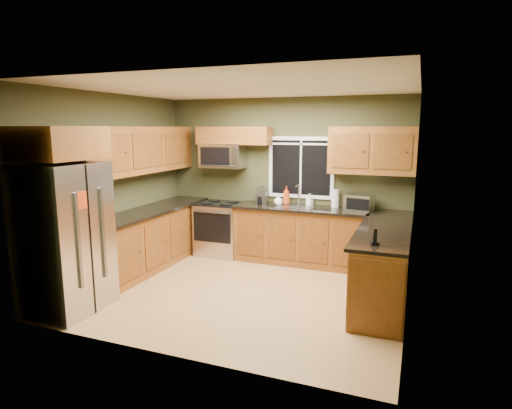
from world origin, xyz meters
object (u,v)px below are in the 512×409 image
Objects in this scene: soap_bottle_c at (278,200)px; cordless_phone at (375,240)px; soap_bottle_a at (286,195)px; soap_bottle_b at (310,199)px; toaster_oven at (359,203)px; range at (220,228)px; kettle at (262,195)px; paper_towel_roll at (335,198)px; microwave at (223,156)px; refrigerator at (67,238)px; coffee_maker at (261,197)px.

soap_bottle_c is 2.60m from cordless_phone.
soap_bottle_b is at bearing 9.01° from soap_bottle_a.
toaster_oven is at bearing 102.59° from cordless_phone.
toaster_oven is at bearing 0.13° from soap_bottle_c.
range is 3.19× the size of kettle.
paper_towel_roll is 1.64× the size of soap_bottle_b.
microwave is at bearing 174.25° from soap_bottle_c.
soap_bottle_b is (-0.83, 0.20, -0.03)m from toaster_oven.
microwave is 1.67× the size of toaster_oven.
toaster_oven is (2.36, 0.03, 0.60)m from range.
soap_bottle_b is 1.05× the size of cordless_phone.
refrigerator is at bearing -121.98° from soap_bottle_a.
range is at bearing -173.86° from paper_towel_roll.
microwave is 3.97× the size of soap_bottle_b.
refrigerator reaches higher than range.
soap_bottle_c is (-1.31, -0.00, -0.04)m from toaster_oven.
paper_towel_roll is (-0.40, 0.18, 0.01)m from toaster_oven.
refrigerator reaches higher than soap_bottle_c.
refrigerator is 3.16m from coffee_maker.
range is 0.96m from kettle.
range is at bearing -179.19° from toaster_oven.
refrigerator is at bearing -137.37° from toaster_oven.
soap_bottle_b is (0.81, 0.06, -0.04)m from kettle.
coffee_maker is 2.82m from cordless_phone.
cordless_phone is at bearing -34.23° from range.
refrigerator is at bearing -103.97° from range.
toaster_oven is at bearing -0.37° from coffee_maker.
coffee_maker is (0.74, -0.09, -0.67)m from microwave.
microwave is at bearing 90.02° from range.
soap_bottle_a is (1.84, 2.94, 0.19)m from refrigerator.
cordless_phone is (2.05, -1.94, -0.07)m from coffee_maker.
soap_bottle_b is (1.53, 0.09, -0.69)m from microwave.
soap_bottle_b is 0.52m from soap_bottle_c.
soap_bottle_a is (1.15, 0.17, 0.62)m from range.
soap_bottle_a reaches higher than soap_bottle_b.
microwave is 2.42× the size of paper_towel_roll.
paper_towel_roll is at bearing 48.42° from refrigerator.
range is 2.06× the size of toaster_oven.
microwave reaches higher than refrigerator.
coffee_maker is 1.46× the size of cordless_phone.
paper_towel_roll is 0.81m from soap_bottle_a.
microwave is 2.45m from toaster_oven.
kettle is 0.93× the size of paper_towel_roll.
cordless_phone is (1.26, -2.13, -0.04)m from soap_bottle_b.
range is 4.90× the size of soap_bottle_b.
soap_bottle_b is at bearing 166.59° from toaster_oven.
toaster_oven reaches higher than soap_bottle_b.
soap_bottle_a reaches higher than coffee_maker.
refrigerator is 3.96× the size of toaster_oven.
paper_towel_roll is 1.73× the size of cordless_phone.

